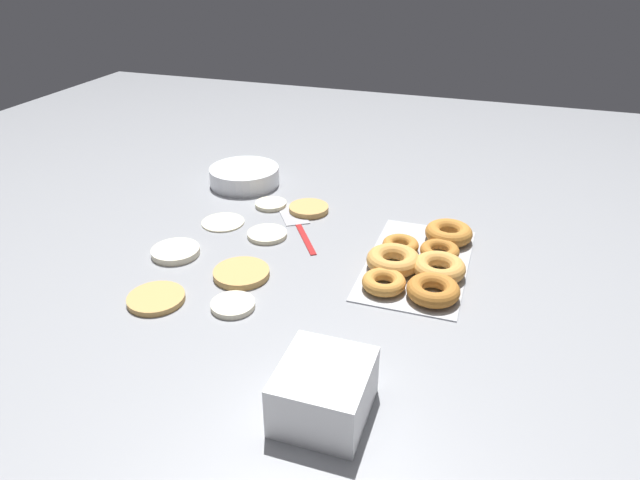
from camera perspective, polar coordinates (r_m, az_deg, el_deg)
name	(u,v)px	position (r m, az deg, el deg)	size (l,w,h in m)	color
ground_plane	(278,257)	(1.26, -4.19, -1.70)	(3.00, 3.00, 0.00)	gray
pancake_0	(233,305)	(1.11, -8.70, -6.44)	(0.08, 0.08, 0.01)	beige
pancake_1	(223,222)	(1.42, -9.68, 1.82)	(0.10, 0.10, 0.01)	beige
pancake_2	(267,234)	(1.35, -5.31, 0.57)	(0.09, 0.09, 0.01)	beige
pancake_3	(156,299)	(1.16, -16.07, -5.64)	(0.11, 0.11, 0.01)	tan
pancake_4	(176,252)	(1.31, -14.24, -1.13)	(0.11, 0.11, 0.01)	beige
pancake_5	(309,209)	(1.46, -1.13, 3.14)	(0.10, 0.10, 0.02)	tan
pancake_6	(241,273)	(1.20, -7.87, -3.31)	(0.12, 0.12, 0.01)	tan
pancake_7	(271,204)	(1.50, -4.94, 3.58)	(0.08, 0.08, 0.01)	beige
donut_tray	(421,261)	(1.23, 10.11, -2.06)	(0.37, 0.21, 0.04)	#ADAFB5
batter_bowl	(244,176)	(1.63, -7.56, 6.37)	(0.20, 0.20, 0.05)	white
container_stack	(324,391)	(0.86, 0.40, -14.87)	(0.14, 0.13, 0.09)	white
spatula	(295,219)	(1.42, -2.48, 2.13)	(0.25, 0.18, 0.01)	maroon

